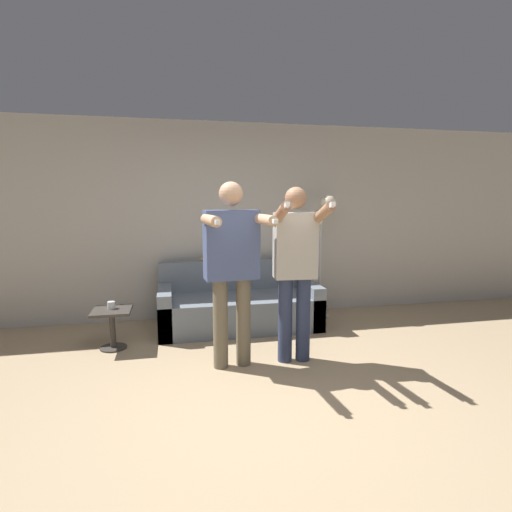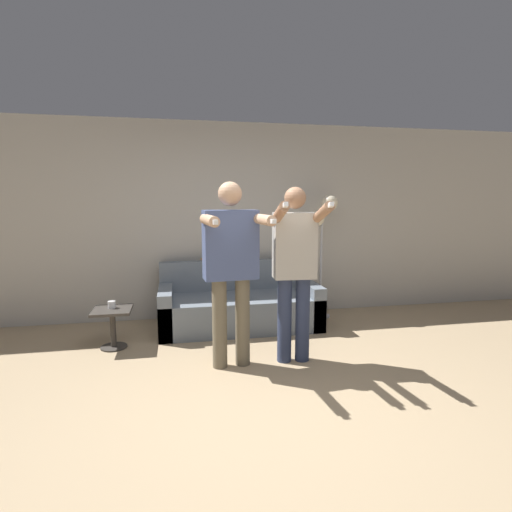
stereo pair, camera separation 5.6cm
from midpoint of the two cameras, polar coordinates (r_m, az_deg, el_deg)
name	(u,v)px [view 2 (the right image)]	position (r m, az deg, el deg)	size (l,w,h in m)	color
ground_plane	(266,409)	(3.28, 1.91, -21.04)	(16.00, 16.00, 0.00)	tan
wall_back	(224,221)	(5.42, -4.24, 4.97)	(10.00, 0.05, 2.60)	#B7B2A8
couch	(239,306)	(5.08, -2.10, -7.17)	(1.96, 0.89, 0.79)	slate
person_left	(231,261)	(3.71, -3.16, -0.65)	(0.61, 0.71, 1.76)	#6B604C
person_right	(295,263)	(3.85, 5.97, -0.99)	(0.51, 0.68, 1.71)	#2D3856
cat	(225,255)	(5.26, -4.16, 0.17)	(0.53, 0.14, 0.17)	tan
floor_lamp	(323,221)	(5.39, 9.80, 4.97)	(0.39, 0.27, 1.65)	#B2B2B7
side_table	(113,320)	(4.59, -19.47, -8.66)	(0.40, 0.40, 0.43)	#38332D
cup	(112,305)	(4.59, -19.59, -6.56)	(0.08, 0.08, 0.08)	white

